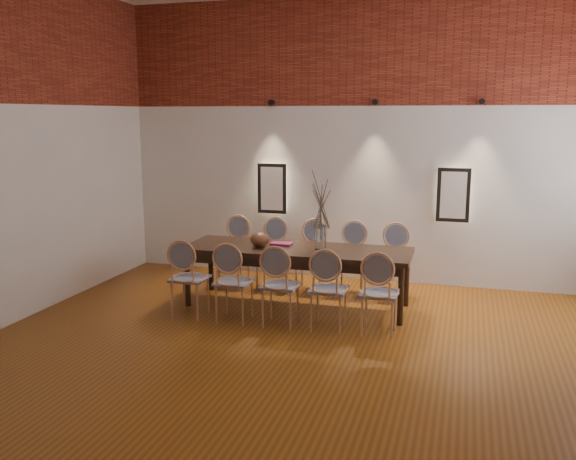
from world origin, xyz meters
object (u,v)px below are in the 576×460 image
(chair_near_b, at_px, (234,282))
(chair_far_b, at_px, (272,254))
(chair_near_c, at_px, (280,285))
(bowl, at_px, (260,239))
(chair_far_c, at_px, (311,257))
(chair_far_d, at_px, (352,259))
(book, at_px, (281,244))
(chair_near_e, at_px, (379,293))
(chair_far_a, at_px, (234,252))
(chair_far_e, at_px, (394,262))
(dining_table, at_px, (297,277))
(chair_near_a, at_px, (190,278))
(vase, at_px, (321,237))
(chair_near_d, at_px, (329,289))

(chair_near_b, distance_m, chair_far_b, 1.46)
(chair_near_c, xyz_separation_m, bowl, (-0.48, 0.68, 0.37))
(chair_far_c, relative_size, chair_far_d, 1.00)
(book, bearing_deg, chair_far_d, 38.52)
(chair_near_c, bearing_deg, chair_far_d, 68.99)
(chair_near_e, relative_size, chair_far_b, 1.00)
(chair_far_a, xyz_separation_m, chair_far_c, (1.12, 0.01, 0.00))
(chair_far_a, relative_size, book, 3.62)
(chair_far_b, xyz_separation_m, chair_far_e, (1.69, 0.02, 0.00))
(dining_table, height_order, chair_near_b, chair_near_b)
(dining_table, distance_m, chair_near_b, 0.93)
(bowl, bearing_deg, chair_near_e, -22.59)
(dining_table, xyz_separation_m, chair_near_a, (-1.12, -0.74, 0.09))
(chair_near_c, distance_m, book, 0.92)
(chair_near_e, bearing_deg, bowl, 156.88)
(chair_near_a, relative_size, vase, 3.13)
(chair_near_c, xyz_separation_m, chair_near_d, (0.56, 0.01, 0.00))
(dining_table, bearing_deg, chair_far_c, 90.00)
(chair_far_c, distance_m, bowl, 0.99)
(chair_near_a, distance_m, chair_far_c, 1.85)
(chair_near_e, xyz_separation_m, vase, (-0.83, 0.72, 0.43))
(chair_far_c, height_order, book, chair_far_c)
(chair_far_e, bearing_deg, bowl, 26.09)
(chair_far_b, distance_m, vase, 1.21)
(chair_near_c, height_order, chair_near_e, same)
(chair_far_a, bearing_deg, bowl, 129.83)
(chair_near_e, bearing_deg, dining_table, 146.94)
(chair_far_e, distance_m, vase, 1.18)
(chair_near_e, distance_m, chair_far_a, 2.68)
(chair_near_c, distance_m, chair_far_a, 1.85)
(chair_near_a, relative_size, chair_near_c, 1.00)
(vase, height_order, bowl, vase)
(chair_near_a, relative_size, chair_far_b, 1.00)
(book, bearing_deg, chair_far_c, 69.73)
(chair_far_e, relative_size, vase, 3.13)
(chair_near_e, xyz_separation_m, chair_far_d, (-0.58, 1.46, 0.00))
(chair_far_b, distance_m, book, 0.76)
(chair_near_c, distance_m, chair_near_d, 0.56)
(chair_near_e, relative_size, book, 3.62)
(chair_near_e, distance_m, chair_far_e, 1.46)
(book, bearing_deg, chair_near_b, -110.63)
(chair_far_d, bearing_deg, chair_near_b, 52.47)
(dining_table, xyz_separation_m, book, (-0.24, 0.11, 0.39))
(chair_near_a, height_order, bowl, chair_near_a)
(chair_far_a, bearing_deg, chair_far_d, -180.00)
(chair_far_c, xyz_separation_m, chair_far_e, (1.12, 0.01, 0.00))
(chair_near_d, distance_m, bowl, 1.29)
(chair_far_d, bearing_deg, chair_near_a, 40.95)
(chair_near_b, bearing_deg, chair_near_e, -0.00)
(chair_near_b, bearing_deg, bowl, 82.48)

